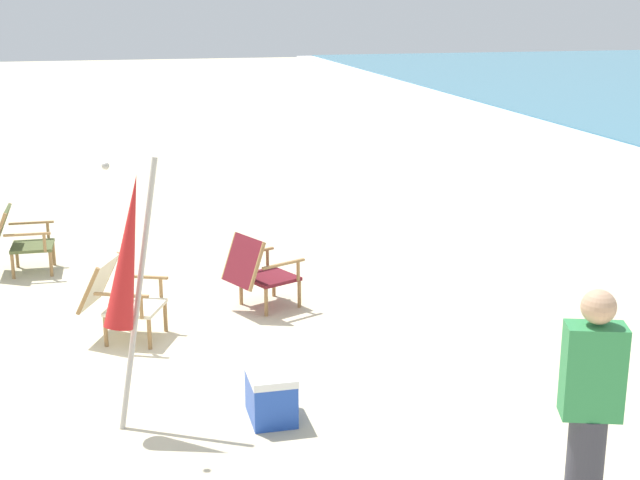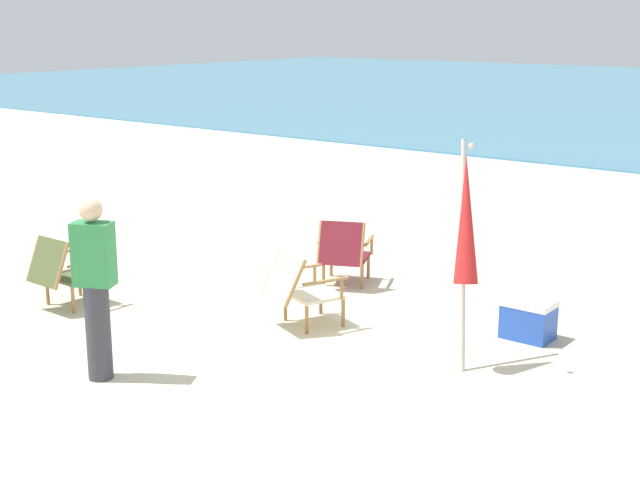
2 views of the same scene
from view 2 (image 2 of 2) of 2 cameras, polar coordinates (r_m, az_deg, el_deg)
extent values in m
plane|color=beige|center=(9.04, 0.02, -6.11)|extent=(80.00, 80.00, 0.00)
cube|color=maroon|center=(10.74, 1.69, -1.06)|extent=(0.67, 0.65, 0.04)
cube|color=maroon|center=(10.36, 1.34, -0.24)|extent=(0.54, 0.41, 0.50)
cylinder|color=olive|center=(11.03, 0.72, -1.51)|extent=(0.04, 0.04, 0.32)
cylinder|color=olive|center=(10.94, 3.11, -1.66)|extent=(0.04, 0.04, 0.32)
cylinder|color=olive|center=(10.62, 0.22, -2.12)|extent=(0.04, 0.04, 0.32)
cylinder|color=olive|center=(10.53, 2.71, -2.28)|extent=(0.04, 0.04, 0.32)
cube|color=olive|center=(10.72, 0.21, 0.13)|extent=(0.25, 0.49, 0.02)
cylinder|color=olive|center=(10.92, 0.43, -0.20)|extent=(0.04, 0.04, 0.22)
cube|color=olive|center=(10.61, 3.16, -0.03)|extent=(0.25, 0.49, 0.02)
cylinder|color=olive|center=(10.82, 3.33, -0.36)|extent=(0.04, 0.04, 0.22)
cylinder|color=olive|center=(10.41, -0.03, -0.16)|extent=(0.13, 0.22, 0.50)
cylinder|color=olive|center=(10.31, 2.73, -0.32)|extent=(0.13, 0.22, 0.50)
cube|color=beige|center=(9.27, -0.39, -3.50)|extent=(0.66, 0.64, 0.04)
cube|color=beige|center=(9.04, -2.37, -2.43)|extent=(0.56, 0.43, 0.48)
cylinder|color=olive|center=(9.62, 0.05, -3.85)|extent=(0.04, 0.04, 0.32)
cylinder|color=olive|center=(9.23, 1.50, -4.62)|extent=(0.04, 0.04, 0.32)
cylinder|color=olive|center=(9.42, -2.24, -4.25)|extent=(0.04, 0.04, 0.32)
cylinder|color=olive|center=(9.03, -0.86, -5.06)|extent=(0.04, 0.04, 0.32)
cube|color=olive|center=(9.44, -1.33, -1.80)|extent=(0.24, 0.50, 0.02)
cylinder|color=olive|center=(9.55, -0.34, -2.28)|extent=(0.04, 0.04, 0.22)
cube|color=olive|center=(8.97, 0.37, -2.64)|extent=(0.24, 0.50, 0.02)
cylinder|color=olive|center=(9.09, 1.40, -3.14)|extent=(0.04, 0.04, 0.22)
cylinder|color=olive|center=(9.26, -3.09, -2.04)|extent=(0.14, 0.26, 0.48)
cylinder|color=olive|center=(8.83, -1.60, -2.84)|extent=(0.14, 0.26, 0.48)
cube|color=#515B33|center=(10.27, -15.38, -2.27)|extent=(0.53, 0.49, 0.04)
cube|color=#515B33|center=(10.02, -17.04, -1.36)|extent=(0.50, 0.24, 0.49)
cylinder|color=olive|center=(10.62, -15.13, -2.62)|extent=(0.04, 0.04, 0.32)
cylinder|color=olive|center=(10.26, -13.58, -3.11)|extent=(0.04, 0.04, 0.32)
cylinder|color=olive|center=(10.38, -17.05, -3.13)|extent=(0.04, 0.04, 0.32)
cylinder|color=olive|center=(10.01, -15.53, -3.65)|extent=(0.04, 0.04, 0.32)
cube|color=olive|center=(10.43, -16.46, -0.85)|extent=(0.05, 0.53, 0.02)
cylinder|color=olive|center=(10.56, -15.58, -1.23)|extent=(0.04, 0.04, 0.22)
cube|color=olive|center=(9.98, -14.61, -1.37)|extent=(0.05, 0.53, 0.02)
cylinder|color=olive|center=(10.12, -13.72, -1.76)|extent=(0.04, 0.04, 0.22)
cylinder|color=olive|center=(10.23, -17.85, -1.12)|extent=(0.04, 0.24, 0.49)
cylinder|color=olive|center=(9.82, -16.20, -1.62)|extent=(0.04, 0.24, 0.49)
cylinder|color=#B7B2A8|center=(8.16, 9.15, -0.97)|extent=(0.34, 0.42, 2.06)
cone|color=red|center=(8.00, 9.33, 1.36)|extent=(0.46, 0.50, 1.18)
sphere|color=#B7B2A8|center=(7.74, 9.69, 5.94)|extent=(0.06, 0.06, 0.06)
cylinder|color=#383842|center=(8.10, -14.00, -5.74)|extent=(0.22, 0.22, 0.86)
cube|color=#338C4C|center=(7.89, -14.30, -0.88)|extent=(0.39, 0.33, 0.56)
sphere|color=beige|center=(7.80, -14.47, 1.89)|extent=(0.20, 0.20, 0.20)
cube|color=blue|center=(9.14, 13.18, -5.14)|extent=(0.48, 0.34, 0.34)
cube|color=white|center=(9.08, 13.25, -3.95)|extent=(0.49, 0.35, 0.06)
camera|label=1|loc=(7.33, 61.17, 7.73)|focal=50.00mm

